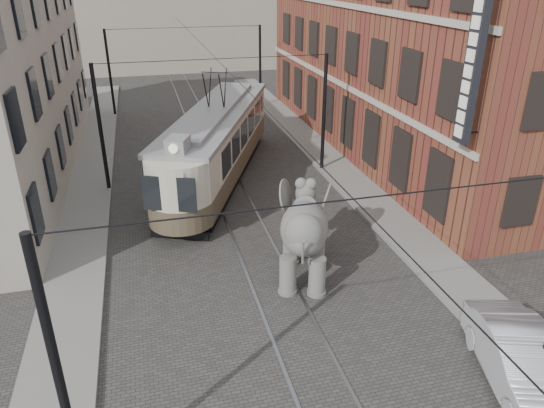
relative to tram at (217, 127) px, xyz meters
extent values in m
plane|color=#3E3C39|center=(0.20, -6.29, -2.68)|extent=(120.00, 120.00, 0.00)
cube|color=slate|center=(6.20, -6.29, -2.60)|extent=(2.00, 60.00, 0.15)
cube|color=slate|center=(-6.30, -6.29, -2.60)|extent=(2.00, 60.00, 0.15)
cube|color=maroon|center=(11.20, 2.71, 3.32)|extent=(8.00, 26.00, 12.00)
imported|color=#A9A9AE|center=(5.09, -15.97, -1.93)|extent=(2.73, 4.76, 1.48)
camera|label=1|loc=(-3.44, -23.94, 7.03)|focal=33.51mm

